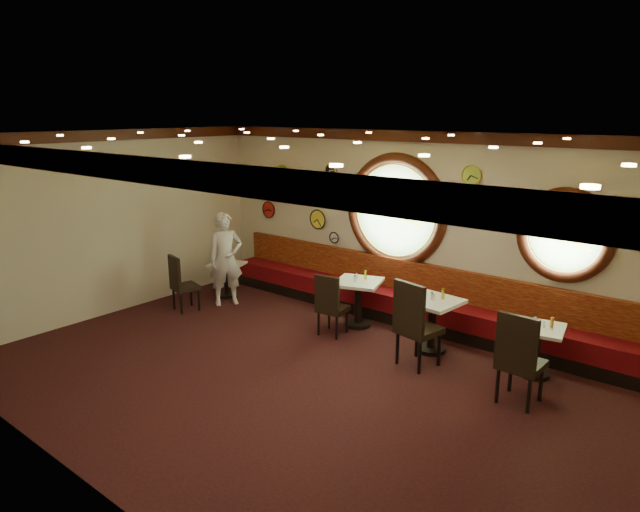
# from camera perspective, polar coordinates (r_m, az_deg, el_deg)

# --- Properties ---
(floor) EXTENTS (9.00, 6.00, 0.00)m
(floor) POSITION_cam_1_polar(r_m,az_deg,el_deg) (7.79, -0.95, -12.48)
(floor) COLOR black
(floor) RESTS_ON ground
(ceiling) EXTENTS (9.00, 6.00, 0.02)m
(ceiling) POSITION_cam_1_polar(r_m,az_deg,el_deg) (6.96, -1.07, 11.74)
(ceiling) COLOR gold
(ceiling) RESTS_ON wall_back
(wall_back) EXTENTS (9.00, 0.02, 3.20)m
(wall_back) POSITION_cam_1_polar(r_m,az_deg,el_deg) (9.63, 10.59, 2.64)
(wall_back) COLOR beige
(wall_back) RESTS_ON floor
(wall_front) EXTENTS (9.00, 0.02, 3.20)m
(wall_front) POSITION_cam_1_polar(r_m,az_deg,el_deg) (5.40, -22.20, -7.57)
(wall_front) COLOR beige
(wall_front) RESTS_ON floor
(wall_left) EXTENTS (0.02, 6.00, 3.20)m
(wall_left) POSITION_cam_1_polar(r_m,az_deg,el_deg) (10.61, -19.94, 3.09)
(wall_left) COLOR beige
(wall_left) RESTS_ON floor
(molding_back) EXTENTS (9.00, 0.10, 0.18)m
(molding_back) POSITION_cam_1_polar(r_m,az_deg,el_deg) (9.41, 10.87, 11.63)
(molding_back) COLOR #37140A
(molding_back) RESTS_ON wall_back
(molding_front) EXTENTS (9.00, 0.10, 0.18)m
(molding_front) POSITION_cam_1_polar(r_m,az_deg,el_deg) (5.09, -23.33, 8.60)
(molding_front) COLOR #37140A
(molding_front) RESTS_ON wall_back
(molding_left) EXTENTS (0.10, 6.00, 0.18)m
(molding_left) POSITION_cam_1_polar(r_m,az_deg,el_deg) (10.40, -20.51, 11.24)
(molding_left) COLOR #37140A
(molding_left) RESTS_ON wall_back
(banquette_base) EXTENTS (8.00, 0.55, 0.20)m
(banquette_base) POSITION_cam_1_polar(r_m,az_deg,el_deg) (9.81, 9.40, -6.22)
(banquette_base) COLOR black
(banquette_base) RESTS_ON floor
(banquette_seat) EXTENTS (8.00, 0.55, 0.30)m
(banquette_seat) POSITION_cam_1_polar(r_m,az_deg,el_deg) (9.73, 9.46, -4.84)
(banquette_seat) COLOR #5B070E
(banquette_seat) RESTS_ON banquette_base
(banquette_back) EXTENTS (8.00, 0.10, 0.55)m
(banquette_back) POSITION_cam_1_polar(r_m,az_deg,el_deg) (9.79, 10.20, -2.29)
(banquette_back) COLOR #62070A
(banquette_back) RESTS_ON wall_back
(porthole_left_glass) EXTENTS (1.66, 0.02, 1.66)m
(porthole_left_glass) POSITION_cam_1_polar(r_m,az_deg,el_deg) (9.88, 7.59, 4.52)
(porthole_left_glass) COLOR #88B86E
(porthole_left_glass) RESTS_ON wall_back
(porthole_left_frame) EXTENTS (1.98, 0.18, 1.98)m
(porthole_left_frame) POSITION_cam_1_polar(r_m,az_deg,el_deg) (9.87, 7.55, 4.51)
(porthole_left_frame) COLOR #37140A
(porthole_left_frame) RESTS_ON wall_back
(porthole_left_ring) EXTENTS (1.61, 0.03, 1.61)m
(porthole_left_ring) POSITION_cam_1_polar(r_m,az_deg,el_deg) (9.84, 7.45, 4.49)
(porthole_left_ring) COLOR yellow
(porthole_left_ring) RESTS_ON wall_back
(porthole_right_glass) EXTENTS (1.10, 0.02, 1.10)m
(porthole_right_glass) POSITION_cam_1_polar(r_m,az_deg,el_deg) (8.78, 23.30, 1.90)
(porthole_right_glass) COLOR #88B86E
(porthole_right_glass) RESTS_ON wall_back
(porthole_right_frame) EXTENTS (1.38, 0.18, 1.38)m
(porthole_right_frame) POSITION_cam_1_polar(r_m,az_deg,el_deg) (8.77, 23.27, 1.88)
(porthole_right_frame) COLOR #37140A
(porthole_right_frame) RESTS_ON wall_back
(porthole_right_ring) EXTENTS (1.09, 0.03, 1.09)m
(porthole_right_ring) POSITION_cam_1_polar(r_m,az_deg,el_deg) (8.74, 23.22, 1.85)
(porthole_right_ring) COLOR yellow
(porthole_right_ring) RESTS_ON wall_back
(wall_clock_0) EXTENTS (0.36, 0.03, 0.36)m
(wall_clock_0) POSITION_cam_1_polar(r_m,az_deg,el_deg) (10.88, -0.20, 3.69)
(wall_clock_0) COLOR yellow
(wall_clock_0) RESTS_ON wall_back
(wall_clock_1) EXTENTS (0.22, 0.03, 0.22)m
(wall_clock_1) POSITION_cam_1_polar(r_m,az_deg,el_deg) (8.98, 18.14, 3.60)
(wall_clock_1) COLOR #EDE64F
(wall_clock_1) RESTS_ON wall_back
(wall_clock_2) EXTENTS (0.32, 0.03, 0.32)m
(wall_clock_2) POSITION_cam_1_polar(r_m,az_deg,el_deg) (11.73, -5.13, 4.66)
(wall_clock_2) COLOR red
(wall_clock_2) RESTS_ON wall_back
(wall_clock_3) EXTENTS (0.20, 0.03, 0.20)m
(wall_clock_3) POSITION_cam_1_polar(r_m,az_deg,el_deg) (10.70, 1.46, 1.86)
(wall_clock_3) COLOR silver
(wall_clock_3) RESTS_ON wall_back
(wall_clock_4) EXTENTS (0.26, 0.03, 0.26)m
(wall_clock_4) POSITION_cam_1_polar(r_m,az_deg,el_deg) (11.35, -3.76, 8.44)
(wall_clock_4) COLOR #7FB925
(wall_clock_4) RESTS_ON wall_back
(wall_clock_5) EXTENTS (0.24, 0.03, 0.24)m
(wall_clock_5) POSITION_cam_1_polar(r_m,az_deg,el_deg) (10.56, 1.06, 8.57)
(wall_clock_5) COLOR black
(wall_clock_5) RESTS_ON wall_back
(wall_clock_6) EXTENTS (0.30, 0.03, 0.30)m
(wall_clock_6) POSITION_cam_1_polar(r_m,az_deg,el_deg) (9.12, 14.91, 7.80)
(wall_clock_6) COLOR #B8DF45
(wall_clock_6) RESTS_ON wall_back
(table_a) EXTENTS (0.77, 0.77, 0.66)m
(table_a) POSITION_cam_1_polar(r_m,az_deg,el_deg) (11.16, -9.29, -1.95)
(table_a) COLOR black
(table_a) RESTS_ON floor
(table_b) EXTENTS (0.91, 0.91, 0.79)m
(table_b) POSITION_cam_1_polar(r_m,az_deg,el_deg) (9.53, 3.84, -4.16)
(table_b) COLOR black
(table_b) RESTS_ON floor
(table_c) EXTENTS (0.81, 0.81, 0.81)m
(table_c) POSITION_cam_1_polar(r_m,az_deg,el_deg) (8.68, 11.16, -6.18)
(table_c) COLOR black
(table_c) RESTS_ON floor
(table_d) EXTENTS (0.75, 0.75, 0.71)m
(table_d) POSITION_cam_1_polar(r_m,az_deg,el_deg) (8.31, 20.87, -8.31)
(table_d) COLOR black
(table_d) RESTS_ON floor
(chair_a) EXTENTS (0.52, 0.52, 0.63)m
(chair_a) POSITION_cam_1_polar(r_m,az_deg,el_deg) (10.47, -13.81, -2.31)
(chair_a) COLOR black
(chair_a) RESTS_ON floor
(chair_b) EXTENTS (0.48, 0.48, 0.63)m
(chair_b) POSITION_cam_1_polar(r_m,az_deg,el_deg) (9.06, 1.00, -4.55)
(chair_b) COLOR black
(chair_b) RESTS_ON floor
(chair_c) EXTENTS (0.62, 0.62, 0.78)m
(chair_c) POSITION_cam_1_polar(r_m,az_deg,el_deg) (8.04, 9.39, -6.21)
(chair_c) COLOR black
(chair_c) RESTS_ON floor
(chair_d) EXTENTS (0.51, 0.51, 0.74)m
(chair_d) POSITION_cam_1_polar(r_m,az_deg,el_deg) (7.35, 19.28, -9.17)
(chair_d) COLOR black
(chair_d) RESTS_ON floor
(condiment_a_salt) EXTENTS (0.04, 0.04, 0.11)m
(condiment_a_salt) POSITION_cam_1_polar(r_m,az_deg,el_deg) (11.14, -9.49, -0.40)
(condiment_a_salt) COLOR silver
(condiment_a_salt) RESTS_ON table_a
(condiment_b_salt) EXTENTS (0.04, 0.04, 0.10)m
(condiment_b_salt) POSITION_cam_1_polar(r_m,az_deg,el_deg) (9.52, 3.68, -2.01)
(condiment_b_salt) COLOR #B8B8BC
(condiment_b_salt) RESTS_ON table_b
(condiment_c_salt) EXTENTS (0.04, 0.04, 0.11)m
(condiment_c_salt) POSITION_cam_1_polar(r_m,az_deg,el_deg) (8.58, 11.12, -3.93)
(condiment_c_salt) COLOR silver
(condiment_c_salt) RESTS_ON table_c
(condiment_d_salt) EXTENTS (0.04, 0.04, 0.10)m
(condiment_d_salt) POSITION_cam_1_polar(r_m,az_deg,el_deg) (8.29, 20.71, -6.01)
(condiment_d_salt) COLOR silver
(condiment_d_salt) RESTS_ON table_d
(condiment_a_pepper) EXTENTS (0.04, 0.04, 0.10)m
(condiment_a_pepper) POSITION_cam_1_polar(r_m,az_deg,el_deg) (11.03, -9.49, -0.57)
(condiment_a_pepper) COLOR silver
(condiment_a_pepper) RESTS_ON table_a
(condiment_b_pepper) EXTENTS (0.04, 0.04, 0.11)m
(condiment_b_pepper) POSITION_cam_1_polar(r_m,az_deg,el_deg) (9.35, 3.53, -2.27)
(condiment_b_pepper) COLOR silver
(condiment_b_pepper) RESTS_ON table_b
(condiment_c_pepper) EXTENTS (0.04, 0.04, 0.10)m
(condiment_c_pepper) POSITION_cam_1_polar(r_m,az_deg,el_deg) (8.53, 11.28, -4.07)
(condiment_c_pepper) COLOR silver
(condiment_c_pepper) RESTS_ON table_c
(condiment_d_pepper) EXTENTS (0.03, 0.03, 0.09)m
(condiment_d_pepper) POSITION_cam_1_polar(r_m,az_deg,el_deg) (8.18, 21.50, -6.42)
(condiment_d_pepper) COLOR #B9B8BD
(condiment_d_pepper) RESTS_ON table_d
(condiment_a_bottle) EXTENTS (0.04, 0.04, 0.14)m
(condiment_a_bottle) POSITION_cam_1_polar(r_m,az_deg,el_deg) (11.01, -8.81, -0.46)
(condiment_a_bottle) COLOR #C4892E
(condiment_a_bottle) RESTS_ON table_a
(condiment_b_bottle) EXTENTS (0.05, 0.05, 0.15)m
(condiment_b_bottle) POSITION_cam_1_polar(r_m,az_deg,el_deg) (9.50, 4.59, -1.91)
(condiment_b_bottle) COLOR gold
(condiment_b_bottle) RESTS_ON table_b
(condiment_c_bottle) EXTENTS (0.05, 0.05, 0.16)m
(condiment_c_bottle) POSITION_cam_1_polar(r_m,az_deg,el_deg) (8.62, 12.21, -3.71)
(condiment_c_bottle) COLOR gold
(condiment_c_bottle) RESTS_ON table_c
(condiment_d_bottle) EXTENTS (0.04, 0.04, 0.14)m
(condiment_d_bottle) POSITION_cam_1_polar(r_m,az_deg,el_deg) (8.23, 22.19, -6.16)
(condiment_d_bottle) COLOR #C5812E
(condiment_d_bottle) RESTS_ON table_d
(waiter) EXTENTS (0.68, 0.75, 1.72)m
(waiter) POSITION_cam_1_polar(r_m,az_deg,el_deg) (10.63, -9.41, -0.29)
(waiter) COLOR silver
(waiter) RESTS_ON floor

